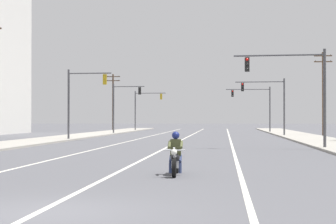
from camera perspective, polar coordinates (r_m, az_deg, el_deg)
ground_plane at (r=12.24m, az=-11.81°, el=-9.56°), size 400.00×400.00×0.00m
lane_stripe_center at (r=56.70m, az=1.73°, el=-2.56°), size 0.16×100.00×0.01m
lane_stripe_left at (r=57.13m, az=-2.45°, el=-2.55°), size 0.16×100.00×0.01m
lane_stripe_right at (r=56.58m, az=6.08°, el=-2.56°), size 0.16×100.00×0.01m
sidewalk_kerb_right at (r=52.18m, az=14.26°, el=-2.64°), size 4.40×110.00×0.14m
sidewalk_kerb_left at (r=53.75m, az=-10.82°, el=-2.59°), size 4.40×110.00×0.14m
motorcycle_with_rider at (r=19.57m, az=0.73°, el=-4.49°), size 0.70×2.19×1.46m
traffic_signal_near_right at (r=36.93m, az=12.57°, el=2.85°), size 5.65×0.49×6.20m
traffic_signal_near_left at (r=51.27m, az=-8.57°, el=1.75°), size 3.92×0.38×6.20m
traffic_signal_mid_right at (r=63.26m, az=9.95°, el=1.38°), size 5.29×0.45×6.20m
traffic_signal_mid_left at (r=71.90m, az=-4.51°, el=1.06°), size 3.98×0.42×6.20m
traffic_signal_far_right at (r=79.37m, az=8.70°, el=1.00°), size 6.01×0.64×6.20m
traffic_signal_far_left at (r=90.43m, az=-2.36°, el=0.75°), size 4.91×0.50×6.20m
utility_pole_right_far at (r=66.36m, az=14.98°, el=2.02°), size 1.97×0.26×9.23m
utility_pole_left_far at (r=94.04m, az=-5.41°, el=1.19°), size 2.30×0.26×9.06m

